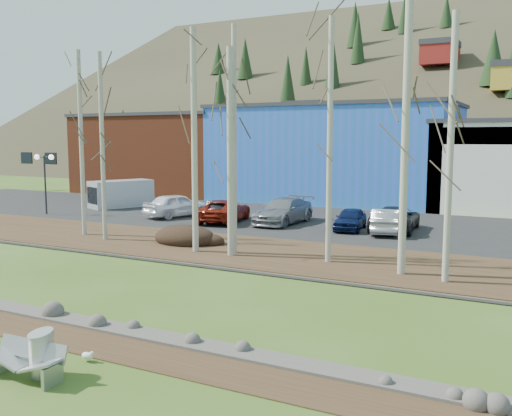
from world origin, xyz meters
The scene contains 31 objects.
ground centered at (0.00, 0.00, 0.00)m, with size 200.00×200.00×0.00m, color #355215.
dirt_strip centered at (0.00, 2.10, 0.01)m, with size 80.00×1.80×0.03m, color #382616.
near_bank_rocks centered at (0.00, 3.10, 0.00)m, with size 80.00×0.80×0.50m, color #47423D, non-canonical shape.
river centered at (0.00, 7.20, 0.00)m, with size 80.00×8.00×0.90m, color black, non-canonical shape.
far_bank_rocks centered at (0.00, 11.30, 0.00)m, with size 80.00×0.80×0.46m, color #47423D, non-canonical shape.
far_bank centered at (0.00, 14.50, 0.07)m, with size 80.00×7.00×0.15m, color #382616.
parking_lot centered at (0.00, 25.00, 0.07)m, with size 80.00×14.00×0.14m, color black.
building_brick centered at (-24.00, 39.00, 3.91)m, with size 16.32×12.24×7.80m.
building_blue centered at (-6.00, 39.00, 4.16)m, with size 20.40×12.24×8.30m.
hillside centered at (0.00, 84.00, 17.50)m, with size 160.00×72.00×35.00m, color #2F291B, non-canonical shape.
bench_damaged centered at (0.64, -0.38, 0.44)m, with size 1.96×0.73×0.86m.
litter_bin centered at (0.80, -0.10, 0.49)m, with size 0.56×0.56×0.97m, color #A4A7A9.
seagull centered at (1.12, 1.00, 0.16)m, with size 0.39×0.18×0.28m.
dirt_mound centered at (-5.43, 14.70, 0.48)m, with size 3.37×2.38×0.66m, color black.
birch_0 centered at (-11.79, 14.23, 5.13)m, with size 0.23×0.23×9.97m.
birch_1 centered at (-9.74, 13.61, 4.98)m, with size 0.22×0.22×9.65m.
birch_2 centered at (-3.73, 13.12, 5.27)m, with size 0.28×0.28×10.25m.
birch_3 centered at (-1.91, 13.63, 5.31)m, with size 0.23×0.23×10.31m.
birch_4 centered at (-1.82, 13.10, 4.78)m, with size 0.28×0.28×9.27m.
birch_5 centered at (2.59, 13.84, 5.28)m, with size 0.24×0.24×10.27m.
birch_6 centered at (5.91, 13.08, 5.61)m, with size 0.30×0.30×10.93m.
birch_7 centered at (7.65, 12.59, 5.02)m, with size 0.25×0.25×9.74m.
street_lamp centered at (-20.37, 19.41, 3.42)m, with size 1.59×0.52×4.18m.
car_0 centered at (-11.44, 22.50, 0.94)m, with size 1.88×4.68×1.59m, color white.
car_1 centered at (-7.83, 22.14, 0.82)m, with size 1.44×4.13×1.36m, color black.
car_2 centered at (-7.42, 21.99, 0.85)m, with size 2.35×5.09×1.41m, color maroon.
car_3 centered at (-3.79, 23.08, 0.92)m, with size 2.19×5.39×1.57m, color gray.
car_4 centered at (0.72, 22.60, 0.77)m, with size 1.50×3.73×1.27m, color #0E1A45.
car_5 centered at (2.83, 22.39, 0.83)m, with size 1.45×4.16×1.37m, color #B1B1B4.
car_6 centered at (3.09, 23.54, 0.85)m, with size 2.35×5.09×1.42m, color #232325.
van_grey centered at (-18.60, 24.94, 1.17)m, with size 3.67×5.09×2.06m.
Camera 1 is at (10.93, -8.97, 5.43)m, focal length 40.00 mm.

